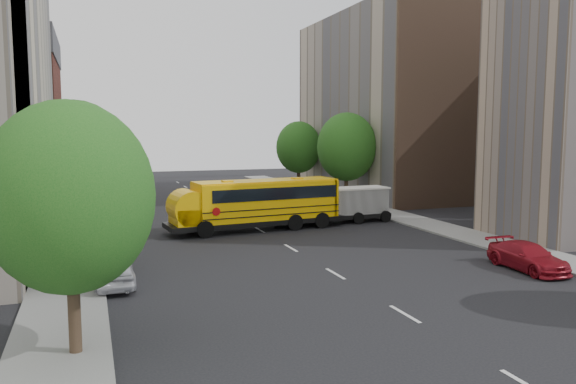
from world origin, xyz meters
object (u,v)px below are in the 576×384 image
street_tree_1 (76,166)px  street_tree_2 (81,153)px  parked_car_1 (103,212)px  street_tree_5 (299,147)px  street_tree_0 (69,198)px  parked_car_3 (528,257)px  street_tree_4 (347,147)px  parked_car_0 (114,270)px  parked_car_4 (315,194)px  safari_truck (350,204)px  school_bus (255,202)px

street_tree_1 → street_tree_2: 18.00m
parked_car_1 → street_tree_5: bearing=-138.5°
street_tree_0 → parked_car_3: size_ratio=1.68×
street_tree_0 → parked_car_1: size_ratio=1.69×
street_tree_0 → street_tree_4: street_tree_4 is taller
street_tree_4 → parked_car_0: (-20.60, -20.69, -4.38)m
street_tree_1 → street_tree_4: (22.00, 18.00, 0.12)m
parked_car_0 → parked_car_3: (18.40, -3.67, -0.05)m
street_tree_4 → parked_car_3: bearing=-95.2°
street_tree_1 → parked_car_1: (1.40, 14.74, -4.23)m
street_tree_0 → street_tree_2: street_tree_2 is taller
street_tree_4 → parked_car_4: 5.17m
street_tree_1 → parked_car_0: (1.40, -2.69, -4.26)m
parked_car_1 → parked_car_0: bearing=94.9°
street_tree_1 → safari_truck: 20.45m
street_tree_1 → street_tree_4: size_ratio=0.98×
street_tree_1 → parked_car_4: size_ratio=1.71×
school_bus → parked_car_3: bearing=-63.9°
street_tree_2 → parked_car_0: 21.14m
street_tree_0 → safari_truck: 26.38m
parked_car_1 → street_tree_2: bearing=-61.9°
street_tree_2 → street_tree_4: (22.00, 0.00, 0.25)m
street_tree_1 → school_bus: bearing=37.3°
street_tree_2 → street_tree_1: bearing=-90.0°
street_tree_1 → parked_car_0: size_ratio=1.94×
street_tree_0 → street_tree_5: bearing=61.2°
parked_car_3 → street_tree_5: bearing=88.5°
street_tree_0 → parked_car_4: size_ratio=1.60×
street_tree_0 → parked_car_0: (1.40, 7.31, -3.95)m
parked_car_0 → parked_car_1: size_ratio=0.93×
school_bus → parked_car_0: size_ratio=2.98×
street_tree_1 → street_tree_5: 37.20m
street_tree_2 → safari_truck: 20.45m
street_tree_1 → street_tree_4: 28.43m
parked_car_4 → parked_car_3: bearing=-85.9°
street_tree_0 → street_tree_2: 28.00m
street_tree_5 → parked_car_3: 36.65m
parked_car_1 → street_tree_4: bearing=-166.1°
street_tree_2 → parked_car_1: 5.43m
street_tree_1 → street_tree_5: street_tree_1 is taller
street_tree_1 → parked_car_0: bearing=-62.5°
street_tree_4 → parked_car_4: bearing=139.6°
parked_car_0 → street_tree_2: bearing=-85.3°
street_tree_0 → safari_truck: (18.01, 18.98, -3.33)m
school_bus → safari_truck: bearing=0.5°
street_tree_1 → street_tree_2: bearing=90.0°
safari_truck → street_tree_4: bearing=63.7°
school_bus → safari_truck: size_ratio=2.06×
street_tree_2 → street_tree_5: bearing=28.6°
street_tree_4 → street_tree_0: bearing=-128.2°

